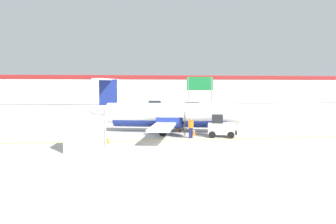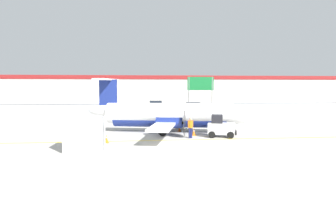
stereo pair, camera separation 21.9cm
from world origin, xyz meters
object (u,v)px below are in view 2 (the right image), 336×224
object	(u,v)px
parked_car_0	(60,109)
ground_crew_worker	(190,127)
baggage_tug	(221,127)
parked_car_2	(155,105)
highway_sign	(201,87)
traffic_cone_near_right	(179,128)
parked_car_1	(110,107)
parked_car_3	(192,107)
parked_car_4	(239,109)
traffic_cone_near_left	(194,132)
commuter_airplane	(172,115)
traffic_cone_far_left	(106,139)
cargo_container	(85,134)

from	to	relation	value
parked_car_0	ground_crew_worker	bearing A→B (deg)	130.38
baggage_tug	parked_car_2	world-z (taller)	baggage_tug
highway_sign	traffic_cone_near_right	bearing A→B (deg)	-110.09
parked_car_1	parked_car_2	xyz separation A→B (m)	(7.76, 5.08, 0.00)
parked_car_1	parked_car_2	world-z (taller)	same
ground_crew_worker	parked_car_3	size ratio (longest dim) A/B	0.40
traffic_cone_near_right	parked_car_2	xyz separation A→B (m)	(-0.09, 28.50, 0.58)
traffic_cone_near_right	parked_car_1	distance (m)	24.70
baggage_tug	parked_car_4	size ratio (longest dim) A/B	0.59
parked_car_3	baggage_tug	bearing A→B (deg)	85.66
traffic_cone_near_right	traffic_cone_near_left	bearing A→B (deg)	-73.28
baggage_tug	highway_sign	size ratio (longest dim) A/B	0.46
commuter_airplane	parked_car_2	xyz separation A→B (m)	(0.66, 29.02, -0.71)
parked_car_1	highway_sign	world-z (taller)	highway_sign
parked_car_1	parked_car_3	xyz separation A→B (m)	(13.24, -1.55, 0.00)
traffic_cone_far_left	parked_car_0	size ratio (longest dim) A/B	0.15
parked_car_1	highway_sign	distance (m)	16.53
ground_crew_worker	parked_car_2	xyz separation A→B (m)	(-0.38, 32.52, -0.06)
commuter_airplane	traffic_cone_near_left	bearing A→B (deg)	-40.65
traffic_cone_far_left	parked_car_2	bearing A→B (deg)	79.56
parked_car_4	highway_sign	world-z (taller)	highway_sign
parked_car_3	traffic_cone_near_left	bearing A→B (deg)	80.70
parked_car_1	highway_sign	xyz separation A→B (m)	(12.76, -9.99, 3.24)
cargo_container	traffic_cone_near_right	distance (m)	11.26
ground_crew_worker	traffic_cone_far_left	world-z (taller)	ground_crew_worker
baggage_tug	parked_car_2	size ratio (longest dim) A/B	0.59
cargo_container	highway_sign	bearing A→B (deg)	64.02
commuter_airplane	traffic_cone_far_left	bearing A→B (deg)	-124.61
baggage_tug	traffic_cone_near_right	size ratio (longest dim) A/B	3.97
traffic_cone_near_left	parked_car_2	xyz separation A→B (m)	(-0.90, 31.20, 0.58)
parked_car_2	commuter_airplane	bearing A→B (deg)	94.02
ground_crew_worker	parked_car_0	xyz separation A→B (m)	(-15.01, 23.22, -0.06)
parked_car_4	ground_crew_worker	bearing A→B (deg)	-115.26
parked_car_3	ground_crew_worker	bearing A→B (deg)	80.12
baggage_tug	parked_car_1	distance (m)	29.26
baggage_tug	traffic_cone_near_left	size ratio (longest dim) A/B	3.97
cargo_container	parked_car_4	distance (m)	31.15
commuter_airplane	parked_car_4	bearing A→B (deg)	68.12
commuter_airplane	parked_car_0	world-z (taller)	commuter_airplane
parked_car_3	parked_car_2	bearing A→B (deg)	-49.10
cargo_container	parked_car_2	distance (m)	37.56
traffic_cone_near_right	highway_sign	size ratio (longest dim) A/B	0.12
traffic_cone_near_left	cargo_container	bearing A→B (deg)	-146.10
cargo_container	traffic_cone_near_left	size ratio (longest dim) A/B	3.95
ground_crew_worker	highway_sign	distance (m)	18.33
parked_car_4	highway_sign	bearing A→B (deg)	-151.92
traffic_cone_near_right	traffic_cone_far_left	bearing A→B (deg)	-139.09
baggage_tug	cargo_container	world-z (taller)	cargo_container
commuter_airplane	parked_car_1	world-z (taller)	commuter_airplane
parked_car_2	parked_car_4	world-z (taller)	same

